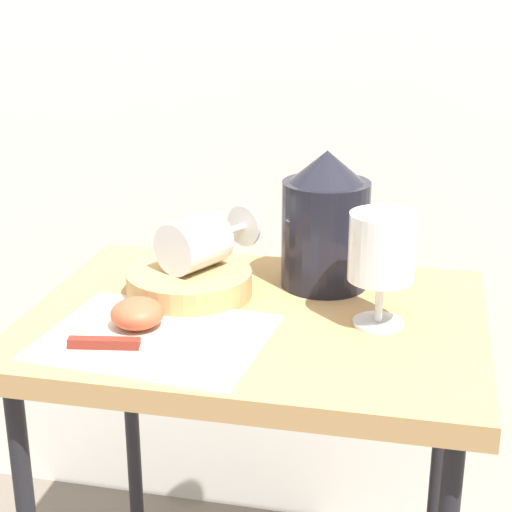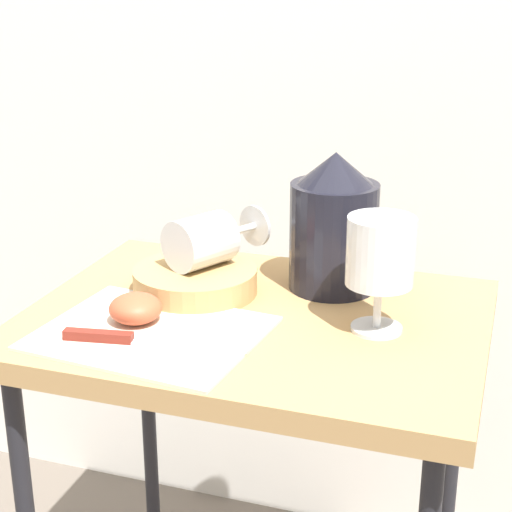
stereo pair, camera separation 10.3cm
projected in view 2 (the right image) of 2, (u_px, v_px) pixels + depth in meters
name	position (u px, v px, depth m)	size (l,w,h in m)	color
curtain_drape	(344.00, 68.00, 1.41)	(2.40, 0.03, 1.85)	silver
table	(256.00, 360.00, 1.09)	(0.59, 0.44, 0.66)	#AD8451
linen_napkin	(151.00, 333.00, 1.00)	(0.26, 0.21, 0.00)	beige
basket_tray	(195.00, 280.00, 1.13)	(0.17, 0.17, 0.04)	tan
pitcher	(334.00, 234.00, 1.12)	(0.17, 0.12, 0.19)	black
wine_glass_upright	(381.00, 256.00, 0.99)	(0.08, 0.08, 0.15)	silver
wine_glass_tipped_near	(203.00, 241.00, 1.12)	(0.13, 0.16, 0.07)	silver
apple_half_left	(136.00, 308.00, 1.02)	(0.07, 0.07, 0.04)	#C15133
knife	(127.00, 339.00, 0.97)	(0.22, 0.05, 0.01)	silver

